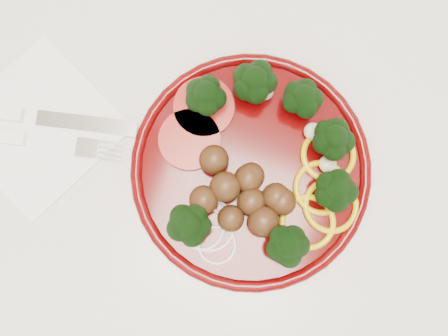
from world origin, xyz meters
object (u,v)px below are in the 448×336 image
(knife, at_px, (18,115))
(plate, at_px, (258,167))
(napkin, at_px, (39,127))
(fork, at_px, (10,139))

(knife, bearing_deg, plate, -5.94)
(napkin, bearing_deg, plate, 8.10)
(knife, height_order, fork, knife)
(napkin, bearing_deg, fork, -134.34)
(napkin, relative_size, fork, 0.82)
(plate, bearing_deg, napkin, -171.90)
(plate, height_order, fork, plate)
(plate, distance_m, napkin, 0.27)
(plate, height_order, napkin, plate)
(knife, bearing_deg, fork, -97.00)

